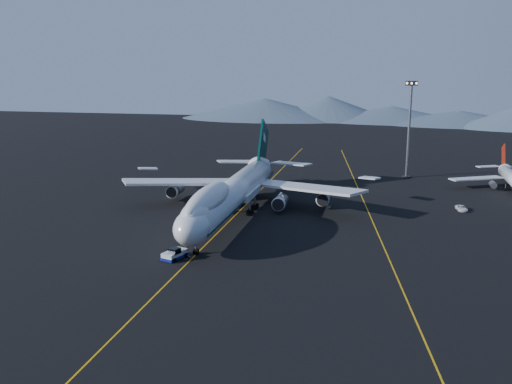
% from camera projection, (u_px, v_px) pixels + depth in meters
% --- Properties ---
extents(ground, '(500.00, 500.00, 0.00)m').
position_uv_depth(ground, '(233.00, 217.00, 129.29)').
color(ground, black).
rests_on(ground, ground).
extents(taxiway_line_main, '(0.25, 220.00, 0.01)m').
position_uv_depth(taxiway_line_main, '(233.00, 217.00, 129.28)').
color(taxiway_line_main, '#D3980C').
rests_on(taxiway_line_main, ground).
extents(taxiway_line_side, '(28.08, 198.09, 0.01)m').
position_uv_depth(taxiway_line_side, '(369.00, 214.00, 132.38)').
color(taxiway_line_side, '#D3980C').
rests_on(taxiway_line_side, ground).
extents(boeing_747, '(59.62, 72.43, 19.37)m').
position_uv_depth(boeing_747, '(233.00, 192.00, 128.04)').
color(boeing_747, silver).
rests_on(boeing_747, ground).
extents(pushback_tug, '(3.98, 5.51, 2.17)m').
position_uv_depth(pushback_tug, '(175.00, 255.00, 101.70)').
color(pushback_tug, silver).
rests_on(pushback_tug, ground).
extents(service_van, '(2.62, 4.74, 1.26)m').
position_uv_depth(service_van, '(462.00, 208.00, 134.77)').
color(service_van, white).
rests_on(service_van, ground).
extents(floodlight_mast, '(3.59, 2.69, 29.07)m').
position_uv_depth(floodlight_mast, '(409.00, 129.00, 171.15)').
color(floodlight_mast, black).
rests_on(floodlight_mast, ground).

